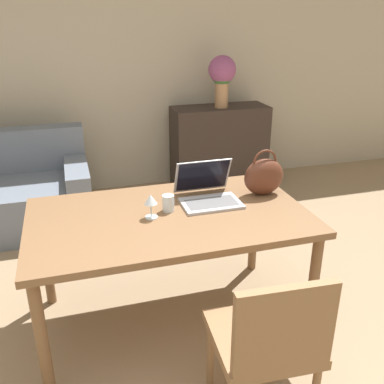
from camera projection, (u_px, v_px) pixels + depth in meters
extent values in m
cube|color=#BCB29E|center=(104.00, 61.00, 4.28)|extent=(10.00, 0.06, 2.70)
cube|color=brown|center=(169.00, 217.00, 2.44)|extent=(1.58, 0.92, 0.04)
cylinder|color=brown|center=(42.00, 342.00, 2.03)|extent=(0.06, 0.06, 0.70)
cylinder|color=brown|center=(313.00, 290.00, 2.42)|extent=(0.06, 0.06, 0.70)
cylinder|color=brown|center=(45.00, 257.00, 2.74)|extent=(0.06, 0.06, 0.70)
cylinder|color=brown|center=(254.00, 227.00, 3.13)|extent=(0.06, 0.06, 0.70)
cube|color=olive|center=(262.00, 338.00, 1.92)|extent=(0.47, 0.47, 0.05)
cube|color=olive|center=(285.00, 329.00, 1.65)|extent=(0.42, 0.07, 0.38)
cylinder|color=olive|center=(210.00, 356.00, 2.14)|extent=(0.04, 0.04, 0.42)
cylinder|color=olive|center=(279.00, 344.00, 2.21)|extent=(0.04, 0.04, 0.42)
cube|color=slate|center=(79.00, 191.00, 3.93)|extent=(0.20, 0.89, 0.56)
cube|color=#332823|center=(219.00, 148.00, 4.63)|extent=(1.01, 0.40, 0.89)
cube|color=#ADADB2|center=(211.00, 203.00, 2.55)|extent=(0.35, 0.24, 0.02)
cube|color=slate|center=(211.00, 202.00, 2.54)|extent=(0.30, 0.15, 0.00)
cube|color=#ADADB2|center=(202.00, 176.00, 2.66)|extent=(0.35, 0.10, 0.22)
cube|color=black|center=(203.00, 176.00, 2.65)|extent=(0.32, 0.09, 0.20)
cylinder|color=silver|center=(168.00, 203.00, 2.45)|extent=(0.07, 0.07, 0.10)
cylinder|color=silver|center=(151.00, 217.00, 2.39)|extent=(0.07, 0.07, 0.01)
cylinder|color=silver|center=(151.00, 210.00, 2.37)|extent=(0.01, 0.01, 0.08)
cone|color=silver|center=(151.00, 199.00, 2.34)|extent=(0.07, 0.07, 0.06)
ellipsoid|color=#592D1E|center=(264.00, 177.00, 2.65)|extent=(0.26, 0.13, 0.23)
torus|color=#592D1E|center=(265.00, 162.00, 2.61)|extent=(0.16, 0.01, 0.16)
cylinder|color=tan|center=(222.00, 94.00, 4.37)|extent=(0.13, 0.13, 0.28)
sphere|color=#3D6B38|center=(222.00, 75.00, 4.30)|extent=(0.21, 0.21, 0.21)
sphere|color=#994C7F|center=(222.00, 69.00, 4.28)|extent=(0.28, 0.28, 0.28)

